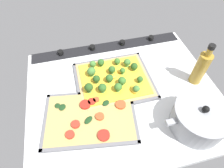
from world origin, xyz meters
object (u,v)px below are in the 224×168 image
object	(u,v)px
broccoli_pizza	(113,78)
oil_bottle	(201,68)
veggie_pizza_back	(91,117)
cooking_pot	(199,118)
baking_tray_back	(90,118)
baking_tray_front	(114,81)

from	to	relation	value
broccoli_pizza	oil_bottle	distance (cm)	37.39
veggie_pizza_back	cooking_pot	world-z (taller)	cooking_pot
cooking_pot	baking_tray_back	bearing A→B (deg)	-18.16
veggie_pizza_back	oil_bottle	world-z (taller)	oil_bottle
baking_tray_back	oil_bottle	size ratio (longest dim) A/B	1.91
baking_tray_front	cooking_pot	world-z (taller)	cooking_pot
baking_tray_back	baking_tray_front	bearing A→B (deg)	-130.24
baking_tray_back	oil_bottle	bearing A→B (deg)	-171.15
baking_tray_front	oil_bottle	bearing A→B (deg)	166.76
baking_tray_front	oil_bottle	world-z (taller)	oil_bottle
veggie_pizza_back	oil_bottle	xyz separation A→B (cm)	(-48.90, -7.61, 7.18)
baking_tray_back	oil_bottle	distance (cm)	50.33
baking_tray_front	oil_bottle	xyz separation A→B (cm)	(-35.56, 8.37, 7.92)
baking_tray_back	broccoli_pizza	bearing A→B (deg)	-129.38
baking_tray_front	veggie_pizza_back	world-z (taller)	veggie_pizza_back
baking_tray_back	cooking_pot	bearing A→B (deg)	161.84
broccoli_pizza	baking_tray_back	world-z (taller)	broccoli_pizza
baking_tray_front	broccoli_pizza	distance (cm)	1.84
broccoli_pizza	baking_tray_back	size ratio (longest dim) A/B	0.81
baking_tray_front	oil_bottle	distance (cm)	37.37
cooking_pot	broccoli_pizza	bearing A→B (deg)	-49.21
broccoli_pizza	baking_tray_back	distance (cm)	20.89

